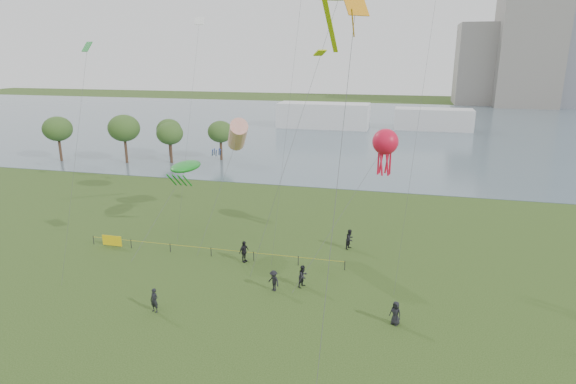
# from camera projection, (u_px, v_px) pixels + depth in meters

# --- Properties ---
(ground_plane) EXTENTS (400.00, 400.00, 0.00)m
(ground_plane) POSITION_uv_depth(u_px,v_px,m) (246.00, 376.00, 27.09)
(ground_plane) COLOR #233B12
(lake) EXTENTS (400.00, 120.00, 0.08)m
(lake) POSITION_uv_depth(u_px,v_px,m) (374.00, 126.00, 120.41)
(lake) COLOR slate
(lake) RESTS_ON ground_plane
(building_mid) EXTENTS (20.00, 20.00, 38.00)m
(building_mid) POSITION_uv_depth(u_px,v_px,m) (527.00, 49.00, 162.45)
(building_mid) COLOR slate
(building_mid) RESTS_ON ground_plane
(building_low) EXTENTS (16.00, 18.00, 28.00)m
(building_low) POSITION_uv_depth(u_px,v_px,m) (480.00, 64.00, 172.65)
(building_low) COLOR gray
(building_low) RESTS_ON ground_plane
(pavilion_left) EXTENTS (22.00, 8.00, 6.00)m
(pavilion_left) POSITION_uv_depth(u_px,v_px,m) (323.00, 115.00, 117.68)
(pavilion_left) COLOR silver
(pavilion_left) RESTS_ON ground_plane
(pavilion_right) EXTENTS (18.00, 7.00, 5.00)m
(pavilion_right) POSITION_uv_depth(u_px,v_px,m) (433.00, 119.00, 114.63)
(pavilion_right) COLOR silver
(pavilion_right) RESTS_ON ground_plane
(trees) EXTENTS (30.63, 12.20, 8.00)m
(trees) POSITION_uv_depth(u_px,v_px,m) (140.00, 130.00, 80.10)
(trees) COLOR #3B271B
(trees) RESTS_ON ground_plane
(fence) EXTENTS (24.07, 0.07, 1.05)m
(fence) POSITION_uv_depth(u_px,v_px,m) (149.00, 244.00, 44.37)
(fence) COLOR black
(fence) RESTS_ON ground_plane
(spectator_a) EXTENTS (0.99, 1.08, 1.78)m
(spectator_a) POSITION_uv_depth(u_px,v_px,m) (303.00, 276.00, 37.25)
(spectator_a) COLOR black
(spectator_a) RESTS_ON ground_plane
(spectator_b) EXTENTS (1.24, 1.09, 1.66)m
(spectator_b) POSITION_uv_depth(u_px,v_px,m) (274.00, 281.00, 36.62)
(spectator_b) COLOR black
(spectator_b) RESTS_ON ground_plane
(spectator_c) EXTENTS (0.86, 1.22, 1.92)m
(spectator_c) POSITION_uv_depth(u_px,v_px,m) (244.00, 252.00, 41.71)
(spectator_c) COLOR black
(spectator_c) RESTS_ON ground_plane
(spectator_d) EXTENTS (0.96, 0.84, 1.66)m
(spectator_d) POSITION_uv_depth(u_px,v_px,m) (395.00, 313.00, 32.04)
(spectator_d) COLOR black
(spectator_d) RESTS_ON ground_plane
(spectator_f) EXTENTS (0.72, 0.56, 1.76)m
(spectator_f) POSITION_uv_depth(u_px,v_px,m) (154.00, 300.00, 33.59)
(spectator_f) COLOR black
(spectator_f) RESTS_ON ground_plane
(spectator_g) EXTENTS (1.02, 1.12, 1.87)m
(spectator_g) POSITION_uv_depth(u_px,v_px,m) (350.00, 239.00, 44.57)
(spectator_g) COLOR black
(spectator_g) RESTS_ON ground_plane
(kite_windsock) EXTENTS (4.22, 10.05, 11.72)m
(kite_windsock) POSITION_uv_depth(u_px,v_px,m) (237.00, 135.00, 47.12)
(kite_windsock) COLOR #3F3F42
(kite_creature) EXTENTS (3.07, 10.26, 7.29)m
(kite_creature) POSITION_uv_depth(u_px,v_px,m) (186.00, 167.00, 47.17)
(kite_creature) COLOR #3F3F42
(kite_octopus) EXTENTS (7.07, 10.75, 11.33)m
(kite_octopus) POSITION_uv_depth(u_px,v_px,m) (385.00, 143.00, 41.29)
(kite_octopus) COLOR #3F3F42
(kite_delta) EXTENTS (1.51, 9.29, 20.60)m
(kite_delta) POSITION_uv_depth(u_px,v_px,m) (353.00, 26.00, 25.13)
(kite_delta) COLOR #3F3F42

